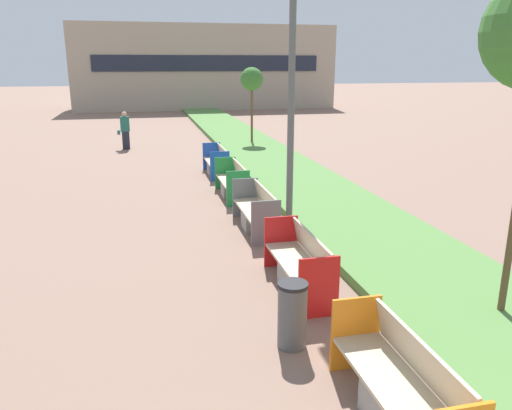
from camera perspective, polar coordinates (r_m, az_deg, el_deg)
planter_grass_strip at (r=13.62m, az=7.50°, el=0.84°), size 2.80×120.00×0.18m
building_backdrop at (r=43.47m, az=-5.96°, el=15.37°), size 20.89×6.29×6.59m
bench_orange_frame at (r=5.62m, az=15.95°, el=-19.79°), size 0.65×2.03×0.94m
bench_red_frame at (r=8.26m, az=5.00°, el=-7.13°), size 0.65×2.06×0.94m
bench_grey_frame at (r=11.12m, az=0.04°, el=-0.96°), size 0.65×2.12×0.94m
bench_green_frame at (r=13.90m, az=-2.69°, el=2.44°), size 0.65×2.03×0.94m
bench_blue_frame at (r=16.75m, az=-4.52°, el=4.70°), size 0.65×1.90×0.94m
litter_bin at (r=6.63m, az=4.16°, el=-12.40°), size 0.40×0.40×0.90m
street_lamp_post at (r=10.33m, az=4.15°, el=16.82°), size 0.24×0.44×6.78m
sapling_tree_far at (r=22.62m, az=-0.49°, el=14.11°), size 1.01×1.01×3.45m
pedestrian_walking at (r=22.49m, az=-14.73°, el=8.25°), size 0.53×0.24×1.62m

